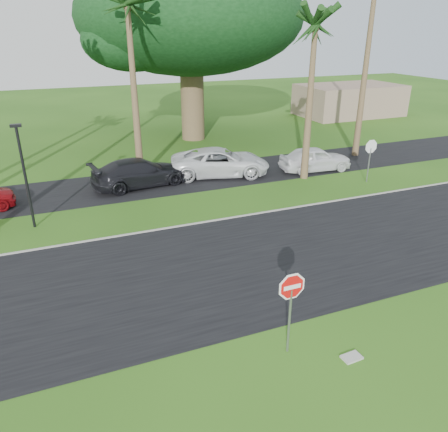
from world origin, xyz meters
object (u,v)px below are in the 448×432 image
car_dark (140,173)px  car_pickup (315,159)px  car_minivan (220,162)px  stop_sign_far (370,152)px  stop_sign_near (291,297)px

car_dark → car_pickup: (10.72, -1.20, -0.03)m
car_minivan → stop_sign_far: bearing=-105.5°
stop_sign_far → car_dark: (-12.38, 4.17, -0.99)m
stop_sign_far → car_dark: stop_sign_far is taller
stop_sign_far → car_minivan: bearing=-30.0°
stop_sign_near → car_minivan: (4.03, 15.31, -0.96)m
stop_sign_far → car_pickup: (-1.66, 2.96, -1.02)m
car_dark → car_pickup: bearing=-105.2°
car_dark → car_minivan: 4.91m
stop_sign_near → car_dark: stop_sign_near is taller
car_dark → car_minivan: size_ratio=0.92×
car_minivan → car_pickup: 5.97m
stop_sign_near → car_minivan: bearing=75.3°
stop_sign_far → car_minivan: size_ratio=0.45×
car_minivan → car_pickup: (5.81, -1.35, -0.06)m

